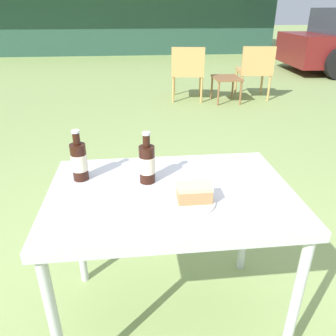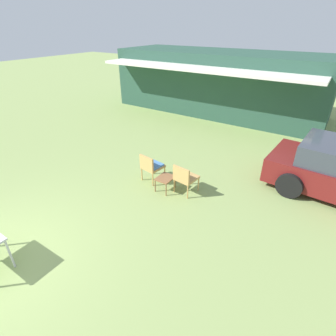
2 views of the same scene
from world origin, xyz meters
TOP-DOWN VIEW (x-y plane):
  - cabin_building at (-0.55, 11.68)m, footprint 10.15×4.71m
  - wicker_chair_cushioned at (0.76, 4.20)m, footprint 0.58×0.61m
  - wicker_chair_plain at (1.86, 4.18)m, footprint 0.57×0.60m
  - garden_side_table at (1.36, 4.01)m, footprint 0.41×0.50m

SIDE VIEW (x-z plane):
  - garden_side_table at x=1.36m, z-range 0.15..0.54m
  - wicker_chair_cushioned at x=0.76m, z-range 0.07..0.91m
  - wicker_chair_plain at x=1.86m, z-range 0.07..0.91m
  - cabin_building at x=-0.55m, z-range 0.01..2.86m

